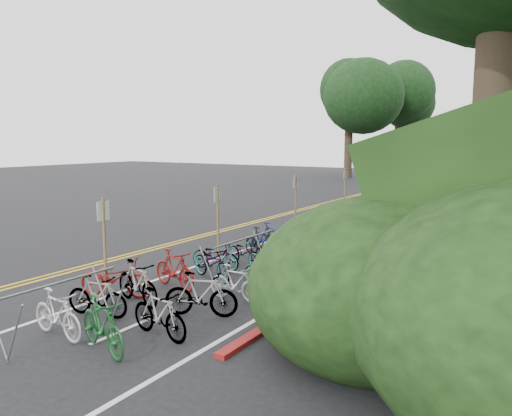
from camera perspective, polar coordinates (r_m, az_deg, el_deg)
The scene contains 9 objects.
ground at distance 14.79m, azimuth -17.88°, elevation -8.50°, with size 120.00×120.00×0.00m, color black.
road_markings at distance 22.17m, azimuth 3.51°, elevation -2.75°, with size 7.47×80.00×0.01m.
red_curb at distance 22.12m, azimuth 17.56°, elevation -3.00°, with size 0.25×28.00×0.10m, color maroon.
bike_rack_front at distance 10.95m, azimuth -21.20°, elevation -9.59°, with size 1.18×2.69×1.24m.
bike_racks_rest at distance 23.71m, azimuth 11.91°, elevation -0.13°, with size 1.14×23.00×1.17m.
signpost_near at distance 13.70m, azimuth -16.93°, elevation -3.44°, with size 0.08×0.40×2.57m.
signposts_rest at distance 25.46m, azimuth 7.63°, elevation 1.81°, with size 0.08×18.40×2.50m.
bike_front at distance 13.56m, azimuth -15.76°, elevation -7.65°, with size 1.96×0.68×1.03m, color maroon.
bike_valet at distance 13.96m, azimuth -4.38°, elevation -6.96°, with size 3.15×11.16×1.10m.
Camera 1 is at (10.92, -9.12, 4.06)m, focal length 35.00 mm.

